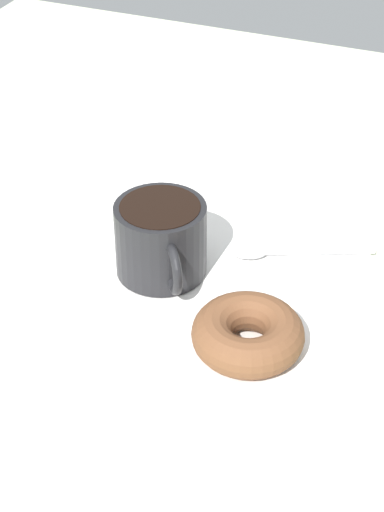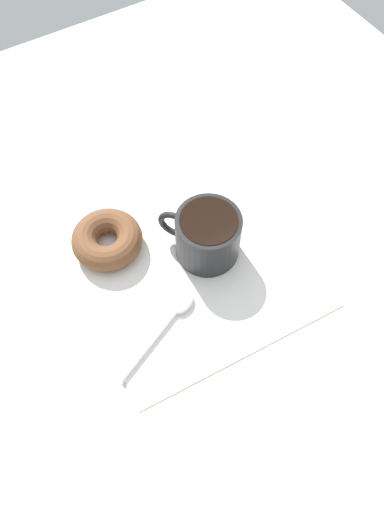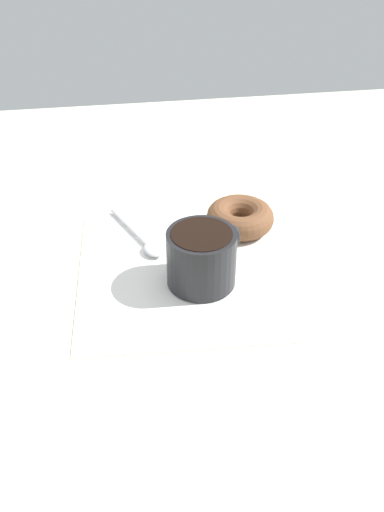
# 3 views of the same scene
# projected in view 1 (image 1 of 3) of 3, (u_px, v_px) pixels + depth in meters

# --- Properties ---
(ground_plane) EXTENTS (1.20, 1.20, 0.02)m
(ground_plane) POSITION_uv_depth(u_px,v_px,m) (218.00, 276.00, 0.87)
(ground_plane) COLOR beige
(napkin) EXTENTS (0.32, 0.32, 0.00)m
(napkin) POSITION_uv_depth(u_px,v_px,m) (192.00, 273.00, 0.85)
(napkin) COLOR white
(napkin) RESTS_ON ground_plane
(coffee_cup) EXTENTS (0.11, 0.09, 0.08)m
(coffee_cup) POSITION_uv_depth(u_px,v_px,m) (161.00, 238.00, 0.83)
(coffee_cup) COLOR black
(coffee_cup) RESTS_ON napkin
(donut) EXTENTS (0.10, 0.10, 0.04)m
(donut) POSITION_uv_depth(u_px,v_px,m) (248.00, 334.00, 0.75)
(donut) COLOR brown
(donut) RESTS_ON napkin
(spoon) EXTENTS (0.07, 0.14, 0.01)m
(spoon) POSITION_uv_depth(u_px,v_px,m) (271.00, 252.00, 0.87)
(spoon) COLOR silver
(spoon) RESTS_ON napkin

